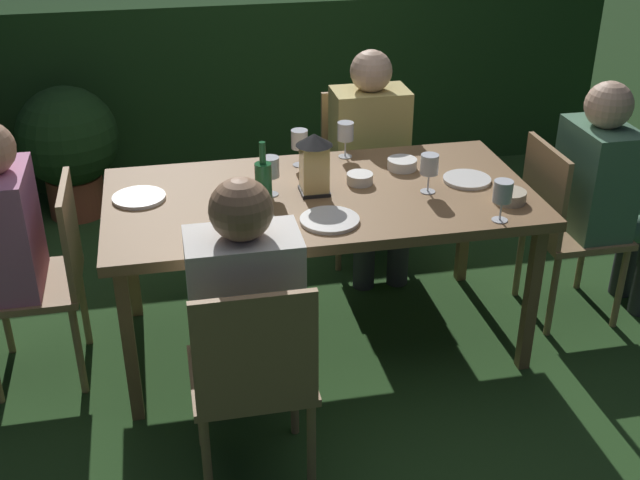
{
  "coord_description": "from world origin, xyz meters",
  "views": [
    {
      "loc": [
        -0.62,
        -3.02,
        2.15
      ],
      "look_at": [
        0.0,
        0.0,
        0.52
      ],
      "focal_mm": 44.93,
      "sensor_mm": 36.0,
      "label": 1
    }
  ],
  "objects_px": {
    "bowl_dip": "(402,164)",
    "plate_a": "(139,198)",
    "plate_b": "(330,220)",
    "wine_glass_c": "(270,169)",
    "plate_c": "(467,180)",
    "bowl_bread": "(261,224)",
    "bowl_salad": "(360,178)",
    "wine_glass_d": "(429,166)",
    "lantern_centerpiece": "(314,160)",
    "chair_side_left_a": "(253,375)",
    "dining_table": "(320,205)",
    "chair_head_near": "(47,273)",
    "bowl_olives": "(509,196)",
    "green_bottle_on_table": "(264,185)",
    "chair_side_right_b": "(362,166)",
    "person_in_cream": "(244,307)",
    "potted_plant_corner": "(68,144)",
    "wine_glass_b": "(503,193)",
    "person_in_mustard": "(372,153)",
    "wine_glass_e": "(346,133)",
    "person_in_green": "(607,190)",
    "wine_glass_a": "(299,141)",
    "chair_head_far": "(563,223)"
  },
  "relations": [
    {
      "from": "person_in_green",
      "to": "green_bottle_on_table",
      "type": "xyz_separation_m",
      "value": [
        -1.6,
        -0.1,
        0.21
      ]
    },
    {
      "from": "wine_glass_c",
      "to": "wine_glass_e",
      "type": "xyz_separation_m",
      "value": [
        0.4,
        0.35,
        0.0
      ]
    },
    {
      "from": "plate_b",
      "to": "plate_c",
      "type": "height_order",
      "value": "same"
    },
    {
      "from": "dining_table",
      "to": "bowl_bread",
      "type": "distance_m",
      "value": 0.42
    },
    {
      "from": "person_in_mustard",
      "to": "wine_glass_d",
      "type": "height_order",
      "value": "person_in_mustard"
    },
    {
      "from": "chair_side_left_a",
      "to": "bowl_salad",
      "type": "height_order",
      "value": "chair_side_left_a"
    },
    {
      "from": "green_bottle_on_table",
      "to": "wine_glass_b",
      "type": "bearing_deg",
      "value": -17.83
    },
    {
      "from": "wine_glass_b",
      "to": "bowl_dip",
      "type": "relative_size",
      "value": 1.27
    },
    {
      "from": "potted_plant_corner",
      "to": "chair_head_near",
      "type": "bearing_deg",
      "value": -88.92
    },
    {
      "from": "chair_side_left_a",
      "to": "chair_head_near",
      "type": "bearing_deg",
      "value": 131.17
    },
    {
      "from": "person_in_mustard",
      "to": "person_in_cream",
      "type": "bearing_deg",
      "value": -121.76
    },
    {
      "from": "wine_glass_c",
      "to": "chair_side_left_a",
      "type": "bearing_deg",
      "value": -102.84
    },
    {
      "from": "bowl_salad",
      "to": "potted_plant_corner",
      "type": "xyz_separation_m",
      "value": [
        -1.37,
        1.54,
        -0.31
      ]
    },
    {
      "from": "person_in_cream",
      "to": "chair_head_near",
      "type": "relative_size",
      "value": 1.32
    },
    {
      "from": "wine_glass_a",
      "to": "chair_side_right_b",
      "type": "bearing_deg",
      "value": 50.5
    },
    {
      "from": "plate_c",
      "to": "bowl_bread",
      "type": "xyz_separation_m",
      "value": [
        -0.95,
        -0.29,
        0.02
      ]
    },
    {
      "from": "wine_glass_d",
      "to": "plate_b",
      "type": "distance_m",
      "value": 0.52
    },
    {
      "from": "wine_glass_c",
      "to": "plate_b",
      "type": "height_order",
      "value": "wine_glass_c"
    },
    {
      "from": "person_in_cream",
      "to": "chair_head_far",
      "type": "bearing_deg",
      "value": 22.84
    },
    {
      "from": "lantern_centerpiece",
      "to": "bowl_bread",
      "type": "xyz_separation_m",
      "value": [
        -0.27,
        -0.3,
        -0.12
      ]
    },
    {
      "from": "wine_glass_e",
      "to": "bowl_salad",
      "type": "relative_size",
      "value": 1.48
    },
    {
      "from": "chair_head_near",
      "to": "bowl_salad",
      "type": "distance_m",
      "value": 1.37
    },
    {
      "from": "person_in_green",
      "to": "wine_glass_d",
      "type": "distance_m",
      "value": 0.92
    },
    {
      "from": "wine_glass_c",
      "to": "wine_glass_d",
      "type": "bearing_deg",
      "value": -9.13
    },
    {
      "from": "chair_head_near",
      "to": "plate_a",
      "type": "bearing_deg",
      "value": 13.73
    },
    {
      "from": "green_bottle_on_table",
      "to": "chair_side_right_b",
      "type": "bearing_deg",
      "value": 55.45
    },
    {
      "from": "wine_glass_d",
      "to": "lantern_centerpiece",
      "type": "bearing_deg",
      "value": 169.36
    },
    {
      "from": "bowl_bread",
      "to": "bowl_salad",
      "type": "bearing_deg",
      "value": 36.61
    },
    {
      "from": "person_in_cream",
      "to": "potted_plant_corner",
      "type": "relative_size",
      "value": 1.45
    },
    {
      "from": "plate_b",
      "to": "bowl_salad",
      "type": "relative_size",
      "value": 2.07
    },
    {
      "from": "wine_glass_d",
      "to": "plate_c",
      "type": "bearing_deg",
      "value": 19.71
    },
    {
      "from": "green_bottle_on_table",
      "to": "bowl_salad",
      "type": "xyz_separation_m",
      "value": [
        0.44,
        0.18,
        -0.08
      ]
    },
    {
      "from": "bowl_salad",
      "to": "person_in_mustard",
      "type": "bearing_deg",
      "value": 69.83
    },
    {
      "from": "plate_b",
      "to": "bowl_dip",
      "type": "relative_size",
      "value": 1.77
    },
    {
      "from": "green_bottle_on_table",
      "to": "wine_glass_b",
      "type": "relative_size",
      "value": 1.72
    },
    {
      "from": "wine_glass_c",
      "to": "plate_c",
      "type": "height_order",
      "value": "wine_glass_c"
    },
    {
      "from": "dining_table",
      "to": "chair_head_near",
      "type": "xyz_separation_m",
      "value": [
        -1.15,
        0.0,
        -0.2
      ]
    },
    {
      "from": "bowl_bread",
      "to": "person_in_mustard",
      "type": "bearing_deg",
      "value": 53.49
    },
    {
      "from": "bowl_dip",
      "to": "plate_a",
      "type": "bearing_deg",
      "value": -175.44
    },
    {
      "from": "wine_glass_b",
      "to": "bowl_olives",
      "type": "distance_m",
      "value": 0.21
    },
    {
      "from": "chair_side_left_a",
      "to": "plate_a",
      "type": "distance_m",
      "value": 1.04
    },
    {
      "from": "wine_glass_a",
      "to": "plate_c",
      "type": "bearing_deg",
      "value": -25.51
    },
    {
      "from": "bowl_olives",
      "to": "bowl_bread",
      "type": "distance_m",
      "value": 1.04
    },
    {
      "from": "person_in_mustard",
      "to": "lantern_centerpiece",
      "type": "height_order",
      "value": "person_in_mustard"
    },
    {
      "from": "person_in_mustard",
      "to": "chair_side_left_a",
      "type": "bearing_deg",
      "value": -118.31
    },
    {
      "from": "bowl_salad",
      "to": "chair_side_left_a",
      "type": "bearing_deg",
      "value": -122.91
    },
    {
      "from": "bowl_bread",
      "to": "wine_glass_a",
      "type": "bearing_deg",
      "value": 66.63
    },
    {
      "from": "green_bottle_on_table",
      "to": "plate_a",
      "type": "distance_m",
      "value": 0.55
    },
    {
      "from": "wine_glass_e",
      "to": "potted_plant_corner",
      "type": "relative_size",
      "value": 0.21
    },
    {
      "from": "chair_head_near",
      "to": "wine_glass_c",
      "type": "xyz_separation_m",
      "value": [
        0.94,
        0.03,
        0.37
      ]
    }
  ]
}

